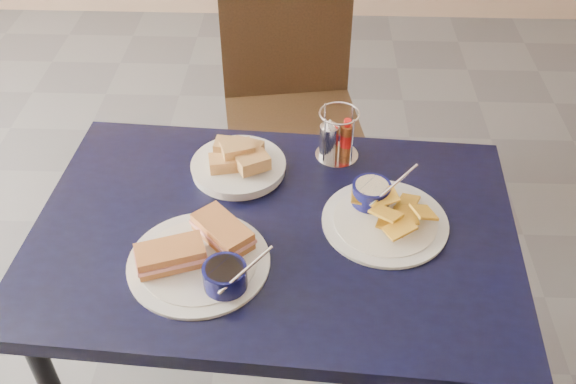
{
  "coord_description": "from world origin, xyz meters",
  "views": [
    {
      "loc": [
        0.28,
        -1.17,
        1.76
      ],
      "look_at": [
        0.24,
        -0.1,
        0.82
      ],
      "focal_mm": 40.0,
      "sensor_mm": 36.0,
      "label": 1
    }
  ],
  "objects_px": {
    "bread_basket": "(239,163)",
    "dining_table": "(274,250)",
    "chair_far": "(294,91)",
    "sandwich_plate": "(203,256)",
    "condiment_caddy": "(336,138)",
    "plantain_plate": "(382,211)"
  },
  "relations": [
    {
      "from": "chair_far",
      "to": "bread_basket",
      "type": "distance_m",
      "value": 0.74
    },
    {
      "from": "condiment_caddy",
      "to": "chair_far",
      "type": "bearing_deg",
      "value": 101.18
    },
    {
      "from": "sandwich_plate",
      "to": "bread_basket",
      "type": "height_order",
      "value": "sandwich_plate"
    },
    {
      "from": "sandwich_plate",
      "to": "condiment_caddy",
      "type": "relative_size",
      "value": 2.32
    },
    {
      "from": "chair_far",
      "to": "plantain_plate",
      "type": "distance_m",
      "value": 0.91
    },
    {
      "from": "plantain_plate",
      "to": "condiment_caddy",
      "type": "xyz_separation_m",
      "value": [
        -0.1,
        0.23,
        0.04
      ]
    },
    {
      "from": "chair_far",
      "to": "condiment_caddy",
      "type": "xyz_separation_m",
      "value": [
        0.12,
        -0.62,
        0.26
      ]
    },
    {
      "from": "chair_far",
      "to": "condiment_caddy",
      "type": "bearing_deg",
      "value": -78.82
    },
    {
      "from": "sandwich_plate",
      "to": "dining_table",
      "type": "bearing_deg",
      "value": 39.46
    },
    {
      "from": "chair_far",
      "to": "sandwich_plate",
      "type": "relative_size",
      "value": 3.04
    },
    {
      "from": "condiment_caddy",
      "to": "bread_basket",
      "type": "bearing_deg",
      "value": -163.72
    },
    {
      "from": "sandwich_plate",
      "to": "bread_basket",
      "type": "xyz_separation_m",
      "value": [
        0.05,
        0.31,
        0.0
      ]
    },
    {
      "from": "chair_far",
      "to": "condiment_caddy",
      "type": "relative_size",
      "value": 7.07
    },
    {
      "from": "dining_table",
      "to": "bread_basket",
      "type": "relative_size",
      "value": 4.9
    },
    {
      "from": "chair_far",
      "to": "bread_basket",
      "type": "bearing_deg",
      "value": -99.52
    },
    {
      "from": "chair_far",
      "to": "condiment_caddy",
      "type": "distance_m",
      "value": 0.68
    },
    {
      "from": "sandwich_plate",
      "to": "bread_basket",
      "type": "bearing_deg",
      "value": 81.84
    },
    {
      "from": "dining_table",
      "to": "sandwich_plate",
      "type": "relative_size",
      "value": 3.57
    },
    {
      "from": "condiment_caddy",
      "to": "plantain_plate",
      "type": "bearing_deg",
      "value": -65.84
    },
    {
      "from": "dining_table",
      "to": "chair_far",
      "type": "relative_size",
      "value": 1.17
    },
    {
      "from": "bread_basket",
      "to": "dining_table",
      "type": "bearing_deg",
      "value": -63.53
    },
    {
      "from": "dining_table",
      "to": "chair_far",
      "type": "bearing_deg",
      "value": 88.83
    }
  ]
}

